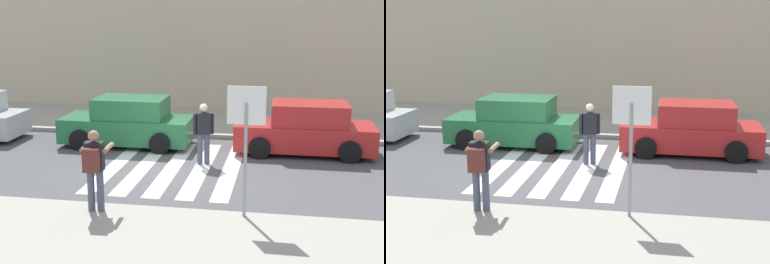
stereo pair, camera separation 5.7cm
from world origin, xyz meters
The scene contains 13 objects.
ground_plane centered at (0.00, 0.00, 0.00)m, with size 120.00×120.00×0.00m, color #4C4C4F.
sidewalk_far centered at (0.00, 6.00, 0.07)m, with size 60.00×4.80×0.14m, color #9E998C.
building_facade_far centered at (0.00, 10.40, 3.70)m, with size 56.00×4.00×7.40m, color beige.
crosswalk_stripe_0 centered at (-1.60, 0.20, 0.00)m, with size 0.44×5.20×0.01m, color silver.
crosswalk_stripe_1 centered at (-0.80, 0.20, 0.00)m, with size 0.44×5.20×0.01m, color silver.
crosswalk_stripe_2 centered at (0.00, 0.20, 0.00)m, with size 0.44×5.20×0.01m, color silver.
crosswalk_stripe_3 centered at (0.80, 0.20, 0.00)m, with size 0.44×5.20×0.01m, color silver.
crosswalk_stripe_4 centered at (1.60, 0.20, 0.00)m, with size 0.44×5.20×0.01m, color silver.
stop_sign centered at (2.26, -3.40, 2.09)m, with size 0.76×0.08×2.67m.
photographer_with_backpack centered at (-0.81, -3.69, 1.17)m, with size 0.62×0.87×1.72m.
pedestrian_crossing centered at (0.79, 0.59, 0.97)m, with size 0.56×0.35×1.72m.
parked_car_green centered at (-1.90, 2.30, 0.73)m, with size 4.10×1.92×1.55m.
parked_car_red centered at (3.62, 2.30, 0.73)m, with size 4.10×1.92×1.55m.
Camera 2 is at (3.08, -13.67, 4.27)m, focal length 50.00 mm.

